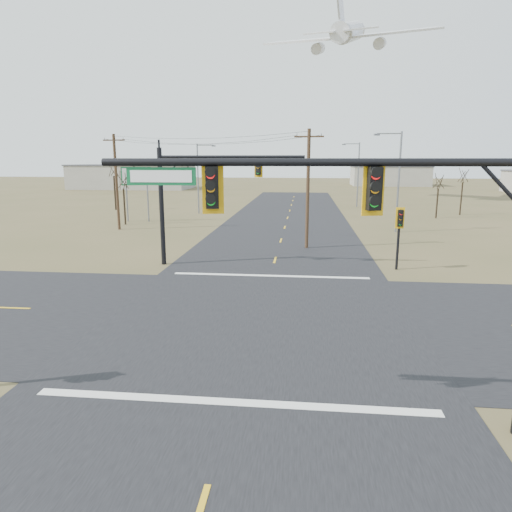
{
  "coord_description": "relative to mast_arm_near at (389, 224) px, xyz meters",
  "views": [
    {
      "loc": [
        1.97,
        -19.61,
        7.04
      ],
      "look_at": [
        -0.2,
        1.0,
        2.64
      ],
      "focal_mm": 32.0,
      "sensor_mm": 36.0,
      "label": 1
    }
  ],
  "objects": [
    {
      "name": "utility_pole_far",
      "position": [
        -20.88,
        33.14,
        -0.56
      ],
      "size": [
        2.32,
        0.35,
        9.49
      ],
      "rotation": [
        0.0,
        0.0,
        -0.1
      ],
      "color": "#422D1C",
      "rests_on": "ground"
    },
    {
      "name": "warehouse_left",
      "position": [
        -44.07,
        98.22,
        -2.74
      ],
      "size": [
        28.0,
        14.0,
        5.5
      ],
      "primitive_type": "cube",
      "color": "#A09B8D",
      "rests_on": "ground"
    },
    {
      "name": "mast_arm_near",
      "position": [
        0.0,
        0.0,
        0.0
      ],
      "size": [
        10.97,
        0.52,
        7.57
      ],
      "rotation": [
        0.0,
        0.0,
        0.24
      ],
      "color": "black",
      "rests_on": "ground"
    },
    {
      "name": "streetlight_b",
      "position": [
        5.62,
        58.71,
        -0.17
      ],
      "size": [
        2.64,
        0.31,
        9.48
      ],
      "rotation": [
        0.0,
        0.0,
        0.15
      ],
      "color": "slate",
      "rests_on": "ground"
    },
    {
      "name": "road_ns",
      "position": [
        -4.07,
        8.22,
        -5.48
      ],
      "size": [
        14.0,
        160.0,
        0.02
      ],
      "primitive_type": "cube",
      "color": "black",
      "rests_on": "ground"
    },
    {
      "name": "bare_tree_b",
      "position": [
        -28.74,
        50.96,
        0.32
      ],
      "size": [
        3.43,
        3.43,
        7.27
      ],
      "rotation": [
        0.0,
        0.0,
        -0.23
      ],
      "color": "black",
      "rests_on": "ground"
    },
    {
      "name": "road_ew",
      "position": [
        -4.07,
        8.22,
        -5.48
      ],
      "size": [
        160.0,
        14.0,
        0.02
      ],
      "primitive_type": "cube",
      "color": "black",
      "rests_on": "ground"
    },
    {
      "name": "warehouse_mid",
      "position": [
        20.93,
        118.22,
        -2.99
      ],
      "size": [
        20.0,
        12.0,
        5.0
      ],
      "primitive_type": "cube",
      "color": "#A09B8D",
      "rests_on": "ground"
    },
    {
      "name": "mast_arm_far",
      "position": [
        -8.75,
        18.24,
        0.09
      ],
      "size": [
        9.62,
        0.51,
        7.79
      ],
      "rotation": [
        0.0,
        0.0,
        -0.22
      ],
      "color": "black",
      "rests_on": "ground"
    },
    {
      "name": "bare_tree_c",
      "position": [
        13.96,
        46.01,
        -1.0
      ],
      "size": [
        2.66,
        2.66,
        5.73
      ],
      "rotation": [
        0.0,
        0.0,
        0.1
      ],
      "color": "black",
      "rests_on": "ground"
    },
    {
      "name": "jet_airliner",
      "position": [
        4.46,
        69.21,
        21.63
      ],
      "size": [
        22.44,
        23.41,
        12.7
      ],
      "rotation": [
        0.0,
        -0.27,
        1.32
      ],
      "color": "silver"
    },
    {
      "name": "bare_tree_d",
      "position": [
        17.95,
        49.71,
        -0.41
      ],
      "size": [
        3.16,
        3.16,
        6.31
      ],
      "rotation": [
        0.0,
        0.0,
        0.42
      ],
      "color": "black",
      "rests_on": "ground"
    },
    {
      "name": "ground",
      "position": [
        -4.07,
        8.22,
        -5.49
      ],
      "size": [
        320.0,
        320.0,
        0.0
      ],
      "primitive_type": "plane",
      "color": "brown",
      "rests_on": "ground"
    },
    {
      "name": "pedestal_signal_ne",
      "position": [
        3.99,
        18.2,
        -2.48
      ],
      "size": [
        0.57,
        0.49,
        4.09
      ],
      "rotation": [
        0.0,
        0.0,
        0.02
      ],
      "color": "black",
      "rests_on": "ground"
    },
    {
      "name": "streetlight_a",
      "position": [
        6.74,
        34.39,
        -0.08
      ],
      "size": [
        2.7,
        0.42,
        9.64
      ],
      "rotation": [
        0.0,
        0.0,
        0.39
      ],
      "color": "slate",
      "rests_on": "ground"
    },
    {
      "name": "stop_bar_far",
      "position": [
        -4.07,
        15.72,
        -5.46
      ],
      "size": [
        12.0,
        0.4,
        0.01
      ],
      "primitive_type": "cube",
      "color": "silver",
      "rests_on": "road_ns"
    },
    {
      "name": "streetlight_c",
      "position": [
        -15.8,
        47.93,
        -0.43
      ],
      "size": [
        2.52,
        0.34,
        9.02
      ],
      "rotation": [
        0.0,
        0.0,
        0.25
      ],
      "color": "slate",
      "rests_on": "ground"
    },
    {
      "name": "bare_tree_a",
      "position": [
        -21.66,
        36.74,
        -0.64
      ],
      "size": [
        3.2,
        3.2,
        6.13
      ],
      "rotation": [
        0.0,
        0.0,
        0.34
      ],
      "color": "black",
      "rests_on": "ground"
    },
    {
      "name": "stop_bar_near",
      "position": [
        -4.07,
        0.72,
        -5.46
      ],
      "size": [
        12.0,
        0.4,
        0.01
      ],
      "primitive_type": "cube",
      "color": "silver",
      "rests_on": "road_ns"
    },
    {
      "name": "utility_pole_near",
      "position": [
        -1.83,
        25.13,
        -0.63
      ],
      "size": [
        2.29,
        0.27,
        9.36
      ],
      "rotation": [
        0.0,
        0.0,
        -0.07
      ],
      "color": "#422D1C",
      "rests_on": "ground"
    },
    {
      "name": "highway_sign",
      "position": [
        -21.13,
        39.32,
        -1.11
      ],
      "size": [
        3.19,
        1.05,
        6.21
      ],
      "rotation": [
        0.0,
        0.0,
        0.3
      ],
      "color": "slate",
      "rests_on": "ground"
    }
  ]
}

